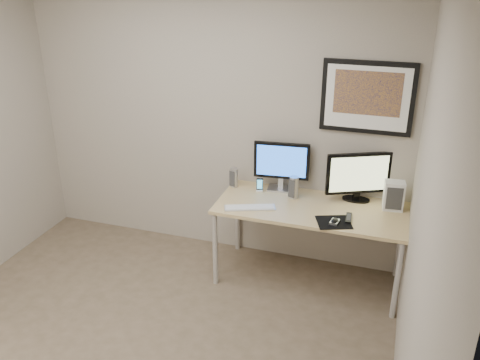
{
  "coord_description": "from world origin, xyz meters",
  "views": [
    {
      "loc": [
        1.62,
        -2.5,
        2.66
      ],
      "look_at": [
        0.45,
        1.1,
        1.01
      ],
      "focal_mm": 38.0,
      "sensor_mm": 36.0,
      "label": 1
    }
  ],
  "objects_px": {
    "monitor_tv": "(358,176)",
    "speaker_left": "(234,177)",
    "speaker_right": "(294,187)",
    "phone_dock": "(260,185)",
    "framed_art": "(367,98)",
    "fan_unit": "(394,196)",
    "keyboard": "(250,207)",
    "monitor_large": "(281,164)",
    "desk": "(311,214)"
  },
  "relations": [
    {
      "from": "desk",
      "to": "speaker_right",
      "type": "relative_size",
      "value": 8.03
    },
    {
      "from": "monitor_large",
      "to": "fan_unit",
      "type": "height_order",
      "value": "monitor_large"
    },
    {
      "from": "framed_art",
      "to": "speaker_right",
      "type": "xyz_separation_m",
      "value": [
        -0.53,
        -0.2,
        -0.79
      ]
    },
    {
      "from": "speaker_left",
      "to": "desk",
      "type": "bearing_deg",
      "value": 0.12
    },
    {
      "from": "framed_art",
      "to": "fan_unit",
      "type": "height_order",
      "value": "framed_art"
    },
    {
      "from": "speaker_left",
      "to": "fan_unit",
      "type": "xyz_separation_m",
      "value": [
        1.41,
        -0.03,
        0.04
      ]
    },
    {
      "from": "phone_dock",
      "to": "monitor_large",
      "type": "bearing_deg",
      "value": 13.63
    },
    {
      "from": "framed_art",
      "to": "phone_dock",
      "type": "height_order",
      "value": "framed_art"
    },
    {
      "from": "desk",
      "to": "monitor_large",
      "type": "relative_size",
      "value": 3.24
    },
    {
      "from": "speaker_right",
      "to": "speaker_left",
      "type": "bearing_deg",
      "value": -168.52
    },
    {
      "from": "phone_dock",
      "to": "keyboard",
      "type": "xyz_separation_m",
      "value": [
        0.02,
        -0.35,
        -0.06
      ]
    },
    {
      "from": "monitor_tv",
      "to": "keyboard",
      "type": "height_order",
      "value": "monitor_tv"
    },
    {
      "from": "framed_art",
      "to": "speaker_right",
      "type": "relative_size",
      "value": 3.76
    },
    {
      "from": "desk",
      "to": "monitor_large",
      "type": "distance_m",
      "value": 0.53
    },
    {
      "from": "monitor_large",
      "to": "monitor_tv",
      "type": "relative_size",
      "value": 0.96
    },
    {
      "from": "monitor_large",
      "to": "speaker_left",
      "type": "xyz_separation_m",
      "value": [
        -0.42,
        -0.06,
        -0.16
      ]
    },
    {
      "from": "monitor_tv",
      "to": "phone_dock",
      "type": "distance_m",
      "value": 0.87
    },
    {
      "from": "framed_art",
      "to": "speaker_left",
      "type": "relative_size",
      "value": 4.22
    },
    {
      "from": "keyboard",
      "to": "fan_unit",
      "type": "relative_size",
      "value": 1.72
    },
    {
      "from": "speaker_left",
      "to": "phone_dock",
      "type": "relative_size",
      "value": 1.4
    },
    {
      "from": "speaker_left",
      "to": "phone_dock",
      "type": "bearing_deg",
      "value": 7.82
    },
    {
      "from": "phone_dock",
      "to": "fan_unit",
      "type": "relative_size",
      "value": 0.51
    },
    {
      "from": "desk",
      "to": "monitor_large",
      "type": "bearing_deg",
      "value": 141.86
    },
    {
      "from": "desk",
      "to": "monitor_large",
      "type": "height_order",
      "value": "monitor_large"
    },
    {
      "from": "keyboard",
      "to": "fan_unit",
      "type": "distance_m",
      "value": 1.2
    },
    {
      "from": "desk",
      "to": "framed_art",
      "type": "xyz_separation_m",
      "value": [
        0.35,
        0.33,
        0.96
      ]
    },
    {
      "from": "speaker_right",
      "to": "keyboard",
      "type": "relative_size",
      "value": 0.46
    },
    {
      "from": "monitor_large",
      "to": "phone_dock",
      "type": "relative_size",
      "value": 3.88
    },
    {
      "from": "desk",
      "to": "monitor_tv",
      "type": "distance_m",
      "value": 0.52
    },
    {
      "from": "framed_art",
      "to": "fan_unit",
      "type": "xyz_separation_m",
      "value": [
        0.31,
        -0.16,
        -0.77
      ]
    },
    {
      "from": "monitor_tv",
      "to": "speaker_left",
      "type": "bearing_deg",
      "value": 156.96
    },
    {
      "from": "framed_art",
      "to": "monitor_tv",
      "type": "bearing_deg",
      "value": -92.06
    },
    {
      "from": "monitor_large",
      "to": "fan_unit",
      "type": "xyz_separation_m",
      "value": [
        0.99,
        -0.09,
        -0.13
      ]
    },
    {
      "from": "speaker_right",
      "to": "phone_dock",
      "type": "height_order",
      "value": "speaker_right"
    },
    {
      "from": "framed_art",
      "to": "keyboard",
      "type": "xyz_separation_m",
      "value": [
        -0.84,
        -0.52,
        -0.88
      ]
    },
    {
      "from": "desk",
      "to": "framed_art",
      "type": "distance_m",
      "value": 1.07
    },
    {
      "from": "monitor_large",
      "to": "fan_unit",
      "type": "relative_size",
      "value": 1.99
    },
    {
      "from": "speaker_right",
      "to": "keyboard",
      "type": "height_order",
      "value": "speaker_right"
    },
    {
      "from": "framed_art",
      "to": "monitor_tv",
      "type": "relative_size",
      "value": 1.45
    },
    {
      "from": "keyboard",
      "to": "fan_unit",
      "type": "xyz_separation_m",
      "value": [
        1.14,
        0.36,
        0.12
      ]
    },
    {
      "from": "monitor_tv",
      "to": "phone_dock",
      "type": "relative_size",
      "value": 4.07
    },
    {
      "from": "speaker_right",
      "to": "monitor_large",
      "type": "bearing_deg",
      "value": 157.36
    },
    {
      "from": "monitor_large",
      "to": "framed_art",
      "type": "bearing_deg",
      "value": -0.07
    },
    {
      "from": "speaker_left",
      "to": "monitor_large",
      "type": "bearing_deg",
      "value": 23.07
    },
    {
      "from": "desk",
      "to": "monitor_tv",
      "type": "bearing_deg",
      "value": 34.97
    },
    {
      "from": "desk",
      "to": "keyboard",
      "type": "distance_m",
      "value": 0.53
    },
    {
      "from": "speaker_right",
      "to": "phone_dock",
      "type": "distance_m",
      "value": 0.33
    },
    {
      "from": "monitor_large",
      "to": "keyboard",
      "type": "xyz_separation_m",
      "value": [
        -0.16,
        -0.45,
        -0.24
      ]
    },
    {
      "from": "keyboard",
      "to": "fan_unit",
      "type": "bearing_deg",
      "value": -3.52
    },
    {
      "from": "speaker_left",
      "to": "fan_unit",
      "type": "distance_m",
      "value": 1.41
    }
  ]
}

